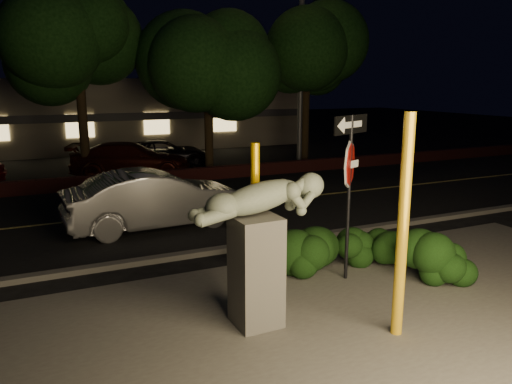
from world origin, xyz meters
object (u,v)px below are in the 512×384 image
at_px(sculpture, 258,236).
at_px(silver_sedan, 156,199).
at_px(yellow_pole_right, 403,228).
at_px(signpost, 350,165).
at_px(parked_car_darkred, 131,159).
at_px(yellow_pole_left, 255,231).
at_px(parked_car_dark, 164,154).
at_px(streetlight, 297,11).

bearing_deg(sculpture, silver_sedan, 90.23).
bearing_deg(sculpture, yellow_pole_right, -35.17).
relative_size(signpost, parked_car_darkred, 0.67).
bearing_deg(yellow_pole_right, parked_car_darkred, 94.29).
distance_m(yellow_pole_left, signpost, 2.46).
height_order(parked_car_darkred, parked_car_dark, parked_car_darkred).
distance_m(sculpture, parked_car_darkred, 13.90).
distance_m(yellow_pole_left, streetlight, 16.35).
bearing_deg(signpost, yellow_pole_right, -127.52).
relative_size(sculpture, streetlight, 0.21).
xyz_separation_m(streetlight, silver_sedan, (-8.34, -7.49, -6.10)).
bearing_deg(silver_sedan, sculpture, 178.28).
relative_size(signpost, sculpture, 1.34).
distance_m(yellow_pole_right, sculpture, 2.16).
xyz_separation_m(signpost, silver_sedan, (-2.54, 5.09, -1.51)).
relative_size(sculpture, parked_car_darkred, 0.50).
distance_m(signpost, streetlight, 14.59).
bearing_deg(yellow_pole_right, streetlight, 66.64).
xyz_separation_m(yellow_pole_right, parked_car_dark, (0.65, 16.69, -1.09)).
bearing_deg(signpost, sculpture, 179.47).
distance_m(yellow_pole_right, parked_car_darkred, 15.13).
xyz_separation_m(yellow_pole_right, signpost, (0.56, 2.17, 0.58)).
bearing_deg(parked_car_dark, parked_car_darkred, 140.21).
height_order(streetlight, parked_car_dark, streetlight).
distance_m(yellow_pole_left, silver_sedan, 5.72).
relative_size(yellow_pole_left, streetlight, 0.25).
height_order(sculpture, streetlight, streetlight).
height_order(silver_sedan, parked_car_darkred, silver_sedan).
distance_m(silver_sedan, parked_car_darkred, 7.85).
relative_size(yellow_pole_left, parked_car_darkred, 0.60).
xyz_separation_m(signpost, parked_car_dark, (0.09, 14.52, -1.67)).
xyz_separation_m(yellow_pole_left, yellow_pole_right, (1.67, -1.58, 0.26)).
distance_m(streetlight, parked_car_darkred, 9.72).
bearing_deg(streetlight, yellow_pole_right, -116.68).
distance_m(yellow_pole_right, silver_sedan, 7.57).
relative_size(sculpture, parked_car_dark, 0.54).
height_order(yellow_pole_left, sculpture, yellow_pole_left).
bearing_deg(parked_car_darkred, parked_car_dark, -30.46).
bearing_deg(sculpture, parked_car_darkred, 85.75).
bearing_deg(streetlight, silver_sedan, -141.40).
distance_m(signpost, parked_car_dark, 14.62).
relative_size(silver_sedan, parked_car_darkred, 0.97).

